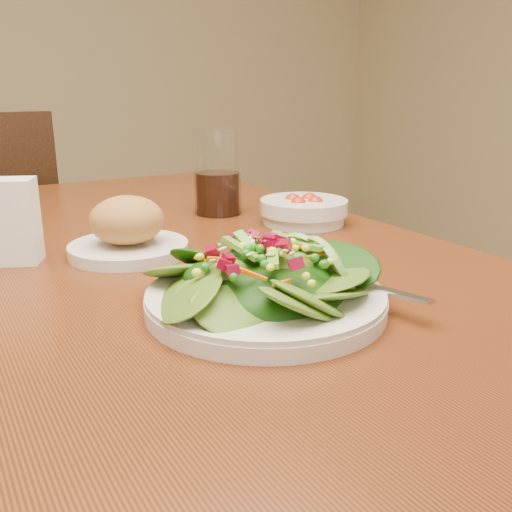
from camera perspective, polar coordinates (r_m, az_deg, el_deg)
dining_table at (r=0.84m, az=-11.58°, el=-7.07°), size 0.90×1.40×0.75m
salad_plate at (r=0.61m, az=1.70°, el=-2.83°), size 0.26×0.26×0.07m
bread_plate at (r=0.82m, az=-12.72°, el=2.44°), size 0.17×0.17×0.09m
tomato_bowl at (r=0.99m, az=4.79°, el=4.55°), size 0.15×0.15×0.05m
drinking_glass at (r=1.06m, az=-3.87°, el=7.77°), size 0.09×0.09×0.16m
napkin_holder at (r=0.83m, az=-24.01°, el=3.38°), size 0.10×0.08×0.11m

